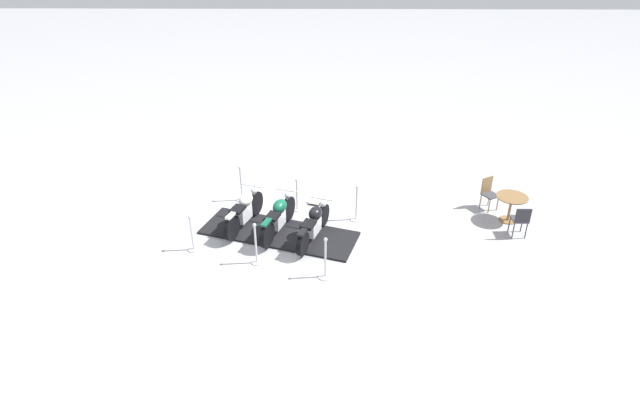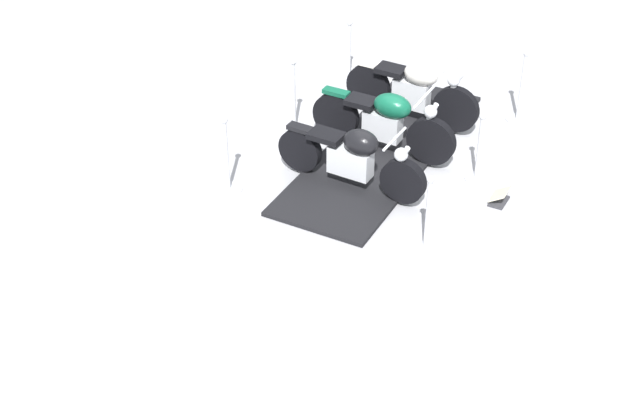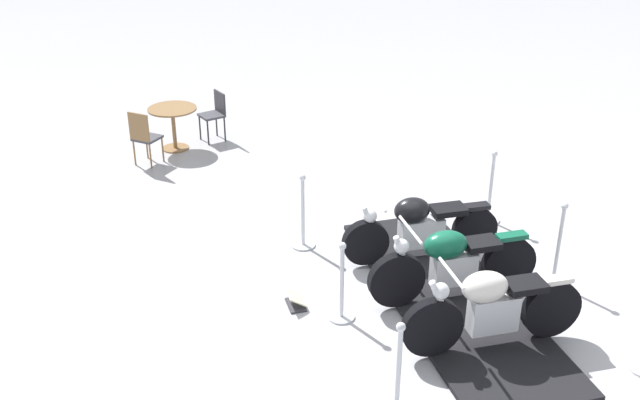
{
  "view_description": "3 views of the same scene",
  "coord_description": "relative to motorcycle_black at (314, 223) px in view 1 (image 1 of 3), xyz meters",
  "views": [
    {
      "loc": [
        1.27,
        -11.67,
        7.47
      ],
      "look_at": [
        1.11,
        0.85,
        0.59
      ],
      "focal_mm": 28.64,
      "sensor_mm": 36.0,
      "label": 1
    },
    {
      "loc": [
        11.06,
        1.06,
        6.91
      ],
      "look_at": [
        2.18,
        -0.5,
        0.62
      ],
      "focal_mm": 52.05,
      "sensor_mm": 36.0,
      "label": 2
    },
    {
      "loc": [
        -5.52,
        5.6,
        5.1
      ],
      "look_at": [
        2.04,
        0.56,
        0.68
      ],
      "focal_mm": 42.1,
      "sensor_mm": 36.0,
      "label": 3
    }
  ],
  "objects": [
    {
      "name": "info_placard",
      "position": [
        -0.03,
        1.92,
        -0.45
      ],
      "size": [
        0.38,
        0.29,
        0.2
      ],
      "rotation": [
        0.0,
        0.0,
        5.97
      ],
      "color": "#333338",
      "rests_on": "ground_plane"
    },
    {
      "name": "stanchion_left_rear",
      "position": [
        -3.09,
        -0.51,
        -0.16
      ],
      "size": [
        0.31,
        0.31,
        1.02
      ],
      "color": "silver",
      "rests_on": "ground_plane"
    },
    {
      "name": "cafe_chair_across_table",
      "position": [
        5.46,
        0.24,
        0.03
      ],
      "size": [
        0.4,
        0.4,
        0.91
      ],
      "rotation": [
        0.0,
        0.0,
        1.57
      ],
      "color": "#2D2D33",
      "rests_on": "ground_plane"
    },
    {
      "name": "ground_plane",
      "position": [
        -0.96,
        0.27,
        -0.51
      ],
      "size": [
        80.0,
        80.0,
        0.0
      ],
      "primitive_type": "plane",
      "color": "#B2B2B7"
    },
    {
      "name": "stanchion_right_mid",
      "position": [
        -0.53,
        1.61,
        -0.18
      ],
      "size": [
        0.32,
        0.32,
        1.01
      ],
      "color": "silver",
      "rests_on": "ground_plane"
    },
    {
      "name": "cafe_chair_near_table",
      "position": [
        5.04,
        1.78,
        0.04
      ],
      "size": [
        0.55,
        0.55,
        0.97
      ],
      "rotation": [
        0.0,
        0.0,
        -1.04
      ],
      "color": "olive",
      "rests_on": "ground_plane"
    },
    {
      "name": "stanchion_right_rear",
      "position": [
        -2.23,
        2.16,
        -0.15
      ],
      "size": [
        0.34,
        0.34,
        1.14
      ],
      "color": "silver",
      "rests_on": "ground_plane"
    },
    {
      "name": "stanchion_left_mid",
      "position": [
        -1.39,
        -1.06,
        -0.09
      ],
      "size": [
        0.28,
        0.28,
        1.14
      ],
      "color": "silver",
      "rests_on": "ground_plane"
    },
    {
      "name": "stanchion_left_front",
      "position": [
        0.3,
        -1.61,
        -0.18
      ],
      "size": [
        0.36,
        0.36,
        1.1
      ],
      "color": "silver",
      "rests_on": "ground_plane"
    },
    {
      "name": "cafe_table",
      "position": [
        5.46,
        1.06,
        0.08
      ],
      "size": [
        0.86,
        0.86,
        0.77
      ],
      "color": "olive",
      "rests_on": "ground_plane"
    },
    {
      "name": "display_platform",
      "position": [
        -0.96,
        0.27,
        -0.48
      ],
      "size": [
        4.44,
        2.65,
        0.06
      ],
      "primitive_type": "cube",
      "rotation": [
        0.0,
        0.0,
        2.83
      ],
      "color": "black",
      "rests_on": "ground_plane"
    },
    {
      "name": "motorcycle_black",
      "position": [
        0.0,
        0.0,
        0.0
      ],
      "size": [
        0.93,
        2.06,
        0.9
      ],
      "rotation": [
        0.0,
        0.0,
        1.23
      ],
      "color": "black",
      "rests_on": "display_platform"
    },
    {
      "name": "stanchion_right_front",
      "position": [
        1.17,
        1.06,
        -0.16
      ],
      "size": [
        0.33,
        0.33,
        1.08
      ],
      "color": "silver",
      "rests_on": "ground_plane"
    },
    {
      "name": "motorcycle_cream",
      "position": [
        -1.9,
        0.61,
        0.05
      ],
      "size": [
        0.88,
        2.01,
        1.01
      ],
      "rotation": [
        0.0,
        0.0,
        1.23
      ],
      "color": "black",
      "rests_on": "display_platform"
    },
    {
      "name": "motorcycle_forest",
      "position": [
        -0.95,
        0.31,
        0.03
      ],
      "size": [
        0.91,
        2.07,
        1.01
      ],
      "rotation": [
        0.0,
        0.0,
        1.25
      ],
      "color": "black",
      "rests_on": "display_platform"
    }
  ]
}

